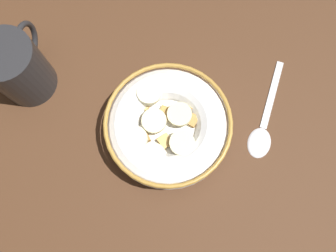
# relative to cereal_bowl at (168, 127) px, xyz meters

# --- Properties ---
(ground_plane) EXTENTS (1.10, 1.10, 0.02)m
(ground_plane) POSITION_rel_cereal_bowl_xyz_m (0.00, -0.00, -0.04)
(ground_plane) COLOR #472B19
(cereal_bowl) EXTENTS (0.17, 0.17, 0.05)m
(cereal_bowl) POSITION_rel_cereal_bowl_xyz_m (0.00, 0.00, 0.00)
(cereal_bowl) COLOR white
(cereal_bowl) RESTS_ON ground_plane
(spoon) EXTENTS (0.16, 0.04, 0.01)m
(spoon) POSITION_rel_cereal_bowl_xyz_m (0.03, -0.14, -0.02)
(spoon) COLOR silver
(spoon) RESTS_ON ground_plane
(coffee_mug) EXTENTS (0.11, 0.08, 0.10)m
(coffee_mug) POSITION_rel_cereal_bowl_xyz_m (0.04, 0.22, 0.02)
(coffee_mug) COLOR #262628
(coffee_mug) RESTS_ON ground_plane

